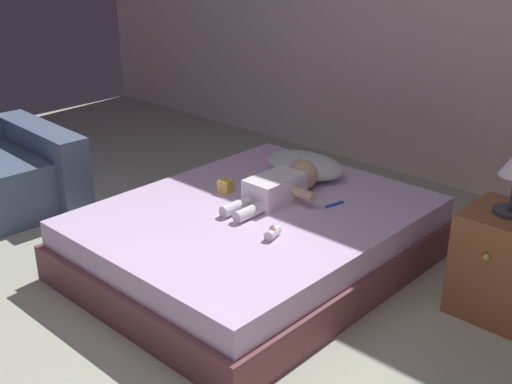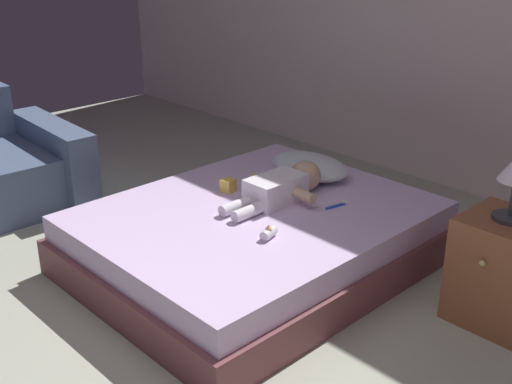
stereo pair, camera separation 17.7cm
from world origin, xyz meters
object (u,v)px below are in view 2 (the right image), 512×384
object	(u,v)px
toothbrush	(337,205)
baby_bottle	(269,233)
baby	(283,186)
nightstand	(501,270)
bed	(256,237)
pillow	(310,166)
toy_block	(228,185)

from	to	relation	value
toothbrush	baby_bottle	bearing A→B (deg)	-88.88
baby	nightstand	world-z (taller)	nightstand
bed	toothbrush	bearing A→B (deg)	50.08
pillow	toothbrush	xyz separation A→B (m)	(0.42, -0.24, -0.06)
nightstand	toy_block	world-z (taller)	nightstand
bed	baby	xyz separation A→B (m)	(0.00, 0.21, 0.25)
baby	toy_block	bearing A→B (deg)	-152.96
baby	baby_bottle	size ratio (longest dim) A/B	6.67
nightstand	toy_block	size ratio (longest dim) A/B	6.31
baby	toothbrush	size ratio (longest dim) A/B	4.85
pillow	baby	bearing A→B (deg)	-70.23
toothbrush	baby	bearing A→B (deg)	-155.04
baby	toy_block	world-z (taller)	baby
pillow	nightstand	world-z (taller)	nightstand
pillow	nightstand	bearing A→B (deg)	-5.05
bed	pillow	bearing A→B (deg)	102.89
toy_block	baby	bearing A→B (deg)	27.04
baby	baby_bottle	distance (m)	0.51
bed	baby	size ratio (longest dim) A/B	2.69
baby	toothbrush	xyz separation A→B (m)	(0.29, 0.13, -0.07)
pillow	baby	size ratio (longest dim) A/B	0.77
bed	baby_bottle	world-z (taller)	baby_bottle
baby_bottle	bed	bearing A→B (deg)	146.29
bed	baby_bottle	xyz separation A→B (m)	(0.30, -0.20, 0.20)
toy_block	nightstand	bearing A→B (deg)	15.44
toothbrush	toy_block	xyz separation A→B (m)	(-0.58, -0.28, 0.03)
toothbrush	bed	bearing A→B (deg)	-129.92
bed	toy_block	world-z (taller)	toy_block
baby	pillow	bearing A→B (deg)	109.77
nightstand	baby_bottle	size ratio (longest dim) A/B	5.12
pillow	toothbrush	bearing A→B (deg)	-29.99
pillow	toy_block	distance (m)	0.55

